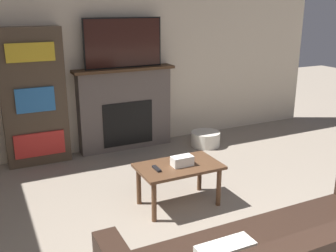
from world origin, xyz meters
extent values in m
cube|color=beige|center=(0.00, 4.43, 1.35)|extent=(6.89, 0.06, 2.70)
cube|color=#605651|center=(0.09, 4.29, 0.57)|extent=(1.35, 0.22, 1.15)
cube|color=black|center=(0.09, 4.17, 0.40)|extent=(0.74, 0.01, 0.63)
cube|color=#4C331E|center=(0.09, 4.27, 1.17)|extent=(1.45, 0.28, 0.04)
cube|color=black|center=(0.09, 4.27, 1.53)|extent=(1.11, 0.03, 0.68)
cube|color=#331914|center=(0.09, 4.25, 1.53)|extent=(1.08, 0.01, 0.64)
cube|color=brown|center=(-0.01, 2.40, 0.44)|extent=(0.86, 0.52, 0.03)
cylinder|color=brown|center=(-0.38, 2.20, 0.21)|extent=(0.05, 0.05, 0.42)
cylinder|color=brown|center=(0.36, 2.20, 0.21)|extent=(0.05, 0.05, 0.42)
cylinder|color=brown|center=(-0.38, 2.60, 0.21)|extent=(0.05, 0.05, 0.42)
cylinder|color=brown|center=(0.36, 2.60, 0.21)|extent=(0.05, 0.05, 0.42)
cube|color=white|center=(0.02, 2.38, 0.50)|extent=(0.22, 0.12, 0.10)
cube|color=black|center=(-0.27, 2.39, 0.46)|extent=(0.04, 0.15, 0.02)
cube|color=#4C3D2D|center=(-1.15, 4.27, 0.89)|extent=(0.80, 0.26, 1.78)
cube|color=red|center=(-1.15, 4.12, 0.30)|extent=(0.63, 0.03, 0.31)
cube|color=#2D70B7|center=(-1.15, 4.12, 0.89)|extent=(0.47, 0.03, 0.31)
cube|color=gold|center=(-1.15, 4.12, 1.48)|extent=(0.57, 0.03, 0.23)
cylinder|color=silver|center=(1.19, 3.84, 0.11)|extent=(0.43, 0.43, 0.21)
camera|label=1|loc=(-1.75, -0.92, 2.04)|focal=42.00mm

